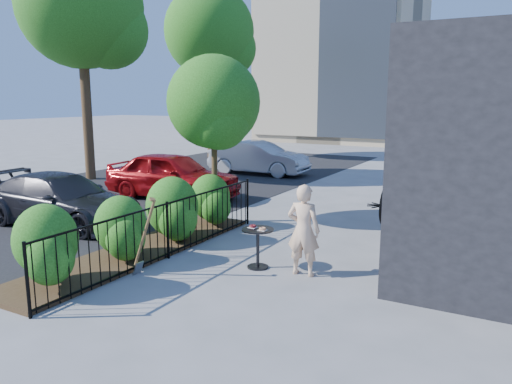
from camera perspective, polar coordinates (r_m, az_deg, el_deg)
The scene contains 14 objects.
ground at distance 8.85m, azimuth -2.27°, elevation -9.05°, with size 120.00×120.00×0.00m, color gray.
fence at distance 9.52m, azimuth -10.06°, elevation -4.26°, with size 0.05×6.05×1.10m.
planting_bed at distance 10.11m, azimuth -13.07°, elevation -6.57°, with size 1.30×6.00×0.08m, color #382616.
shrubs at distance 9.94m, azimuth -12.42°, elevation -2.88°, with size 1.10×5.60×1.24m.
patio_tree at distance 11.86m, azimuth -4.73°, elevation 9.57°, with size 2.20×2.20×3.94m.
street at distance 15.49m, azimuth -18.89°, elevation -1.00°, with size 9.00×30.00×0.01m, color black.
street_tree_near at distance 19.58m, azimuth -19.35°, elevation 18.72°, with size 4.40×4.40×8.28m.
street_tree_far at distance 25.62m, azimuth -5.31°, elevation 17.22°, with size 4.40×4.40×8.28m.
cafe_table at distance 8.88m, azimuth 0.21°, elevation -5.61°, with size 0.57×0.57×0.77m.
woman at distance 8.50m, azimuth 5.45°, elevation -4.36°, with size 0.58×0.38×1.58m, color beige.
shovel at distance 8.66m, azimuth -12.75°, elevation -5.46°, with size 0.52×0.18×1.41m.
car_red at distance 15.22m, azimuth -9.51°, elevation 1.91°, with size 1.66×4.13×1.41m, color #9A0C10.
car_silver at distance 19.81m, azimuth 0.30°, elevation 3.93°, with size 1.39×3.98×1.31m, color #A1A1A6.
car_darkgrey at distance 12.68m, azimuth -21.32°, elevation -0.84°, with size 1.72×4.23×1.23m, color black.
Camera 1 is at (4.34, -7.11, 2.99)m, focal length 35.00 mm.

